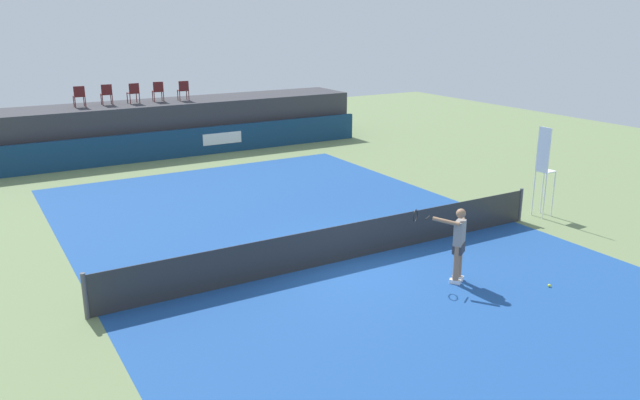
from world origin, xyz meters
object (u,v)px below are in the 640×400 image
spectator_chair_right (158,91)px  tennis_player (458,243)px  umpire_chair (544,166)px  spectator_chair_center (133,92)px  spectator_chair_far_left (79,95)px  tennis_ball (549,285)px  net_post_near (85,296)px  spectator_chair_far_right (183,90)px  net_post_far (520,205)px  spectator_chair_left (107,93)px

spectator_chair_right → tennis_player: 17.84m
umpire_chair → spectator_chair_center: bearing=118.3°
spectator_chair_far_left → spectator_chair_center: same height
spectator_chair_right → tennis_ball: size_ratio=13.06×
spectator_chair_right → net_post_near: (-6.17, -15.29, -2.19)m
spectator_chair_far_right → net_post_far: size_ratio=0.89×
tennis_player → spectator_chair_far_left: bearing=105.4°
spectator_chair_far_left → net_post_near: (-2.84, -15.23, -2.19)m
spectator_chair_center → net_post_near: size_ratio=0.89×
spectator_chair_far_left → spectator_chair_far_right: size_ratio=1.00×
spectator_chair_far_left → tennis_ball: spectator_chair_far_left is taller
spectator_chair_far_left → spectator_chair_center: 2.23m
spectator_chair_far_left → umpire_chair: 18.49m
tennis_player → tennis_ball: size_ratio=26.03×
spectator_chair_far_right → tennis_ball: size_ratio=13.06×
spectator_chair_right → spectator_chair_far_right: (1.07, -0.24, 0.00)m
spectator_chair_far_left → tennis_player: (4.87, -17.63, -1.73)m
spectator_chair_right → net_post_near: 16.63m
spectator_chair_right → spectator_chair_far_right: same height
umpire_chair → spectator_chair_right: bearing=114.9°
spectator_chair_left → spectator_chair_right: same height
spectator_chair_far_right → tennis_player: bearing=-88.4°
umpire_chair → tennis_player: (-5.55, -2.39, -0.63)m
spectator_chair_left → spectator_chair_right: 2.20m
spectator_chair_left → umpire_chair: bearing=-58.8°
spectator_chair_left → umpire_chair: 17.98m
spectator_chair_center → net_post_far: (7.33, -15.21, -2.19)m
net_post_far → tennis_player: bearing=-153.0°
net_post_near → tennis_player: (7.71, -2.39, 0.46)m
umpire_chair → tennis_ball: umpire_chair is taller
spectator_chair_left → net_post_far: spectator_chair_left is taller
spectator_chair_right → umpire_chair: bearing=-65.1°
spectator_chair_left → spectator_chair_right: (2.20, -0.06, 0.00)m
net_post_near → tennis_ball: (9.35, -3.71, -0.46)m
spectator_chair_far_left → spectator_chair_left: 1.14m
umpire_chair → net_post_near: 13.30m
spectator_chair_left → tennis_ball: bearing=-74.2°
spectator_chair_far_left → net_post_near: bearing=-100.6°
umpire_chair → tennis_ball: size_ratio=40.59×
spectator_chair_center → spectator_chair_right: bearing=4.1°
spectator_chair_center → umpire_chair: spectator_chair_center is taller
net_post_far → spectator_chair_far_right: bearing=108.9°
spectator_chair_far_left → spectator_chair_far_right: 4.40m
spectator_chair_right → net_post_near: bearing=-112.0°
spectator_chair_left → tennis_player: bearing=-78.1°
spectator_chair_center → spectator_chair_far_right: 2.17m
tennis_player → spectator_chair_right: bearing=95.0°
spectator_chair_far_right → umpire_chair: (6.02, -15.05, -1.11)m
spectator_chair_right → spectator_chair_left: bearing=178.4°
spectator_chair_center → net_post_far: 17.03m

